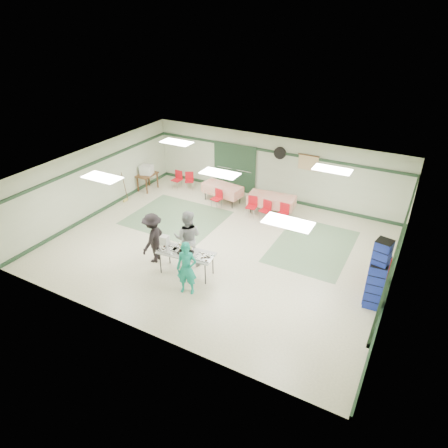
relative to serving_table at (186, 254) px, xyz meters
The scene contains 42 objects.
floor 2.00m from the serving_table, 85.66° to the left, with size 11.00×11.00×0.00m, color beige.
ceiling 2.73m from the serving_table, 85.66° to the left, with size 11.00×11.00×0.00m, color white.
wall_back 6.40m from the serving_table, 88.73° to the left, with size 11.00×11.00×0.00m, color beige.
wall_front 2.71m from the serving_table, 86.92° to the right, with size 11.00×11.00×0.00m, color beige.
wall_left 5.71m from the serving_table, 160.78° to the left, with size 9.00×9.00×0.00m, color beige.
wall_right 5.98m from the serving_table, 18.32° to the left, with size 9.00×9.00×0.00m, color beige.
trim_back 6.48m from the serving_table, 88.72° to the left, with size 11.00×0.06×0.10m, color #203A25.
baseboard_back 6.37m from the serving_table, 88.72° to the left, with size 11.00×0.06×0.12m, color #203A25.
trim_left 5.80m from the serving_table, 160.68° to the left, with size 9.00×0.06×0.10m, color #203A25.
baseboard_left 5.68m from the serving_table, 160.68° to the left, with size 9.00×0.06×0.12m, color #203A25.
trim_right 6.06m from the serving_table, 18.41° to the left, with size 9.00×0.06×0.10m, color #203A25.
baseboard_right 5.95m from the serving_table, 18.41° to the left, with size 9.00×0.06×0.12m, color #203A25.
green_patch_a 3.78m from the serving_table, 129.43° to the left, with size 3.50×3.00×0.01m, color gray.
green_patch_b 4.53m from the serving_table, 48.87° to the left, with size 2.50×3.50×0.01m, color gray.
double_door_left 6.64m from the serving_table, 108.07° to the left, with size 0.90×0.06×2.10m, color gray.
double_door_right 6.41m from the serving_table, 99.97° to the left, with size 0.90×0.06×2.10m, color gray.
door_frame 6.49m from the serving_table, 104.18° to the left, with size 2.00×0.03×2.15m, color #203A25.
wall_fan 6.46m from the serving_table, 86.00° to the left, with size 0.50×0.50×0.10m, color black.
scroll_banner 6.62m from the serving_table, 75.41° to the left, with size 0.80×0.02×0.60m, color tan.
serving_table is the anchor object (origin of this frame).
sheet_tray_right 0.62m from the serving_table, ahead, with size 0.54×0.41×0.02m, color silver.
sheet_tray_mid 0.20m from the serving_table, 151.40° to the left, with size 0.60×0.46×0.02m, color silver.
sheet_tray_left 0.61m from the serving_table, 165.32° to the right, with size 0.53×0.40×0.02m, color silver.
baking_pan 0.10m from the serving_table, 66.81° to the right, with size 0.43×0.27×0.08m, color black.
foam_box_stack 0.83m from the serving_table, behind, with size 0.24×0.22×0.33m, color white.
volunteer_teal 0.91m from the serving_table, 55.34° to the right, with size 0.59×0.39×1.63m, color #169884.
volunteer_grey 0.63m from the serving_table, 117.51° to the left, with size 0.89×0.70×1.84m, color #949499.
volunteer_dark 1.32m from the serving_table, behind, with size 1.09×0.62×1.68m, color black.
dining_table_a 5.05m from the serving_table, 81.88° to the left, with size 1.88×0.98×0.77m.
dining_table_b 5.22m from the serving_table, 106.56° to the left, with size 1.76×0.96×0.77m.
chair_a 4.49m from the serving_table, 80.61° to the left, with size 0.41×0.41×0.78m.
chair_b 4.44m from the serving_table, 88.19° to the left, with size 0.42×0.42×0.82m.
chair_c 4.66m from the serving_table, 72.06° to the left, with size 0.41×0.41×0.81m.
chair_d 4.64m from the serving_table, 107.51° to the left, with size 0.43×0.43×0.79m.
chair_loose_a 6.45m from the serving_table, 122.04° to the left, with size 0.50×0.50×0.78m.
chair_loose_b 6.58m from the serving_table, 126.60° to the left, with size 0.41×0.41×0.82m.
crate_stack_blue_a 5.44m from the serving_table, 12.93° to the left, with size 0.40×0.40×2.06m, color #1B39A4.
crate_stack_red 5.78m from the serving_table, 23.62° to the left, with size 0.41×0.41×1.06m, color maroon.
crate_stack_blue_b 5.42m from the serving_table, 12.30° to the left, with size 0.43×0.43×1.39m, color #1B39A4.
printer_table 6.74m from the serving_table, 138.04° to the left, with size 0.62×0.95×0.74m.
office_printer 6.75m from the serving_table, 137.98° to the left, with size 0.51×0.45×0.40m, color silver.
broom 5.97m from the serving_table, 148.53° to the left, with size 0.03×0.03×1.30m, color brown.
Camera 1 is at (5.67, -10.18, 7.33)m, focal length 32.00 mm.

